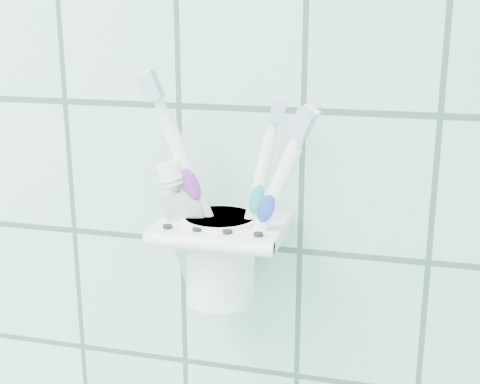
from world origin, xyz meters
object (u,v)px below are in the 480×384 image
(holder_bracket, at_px, (222,229))
(toothpaste_tube, at_px, (207,218))
(cup, at_px, (220,254))
(toothbrush_blue, at_px, (232,200))
(toothbrush_pink, at_px, (235,177))
(toothbrush_orange, at_px, (233,184))

(holder_bracket, bearing_deg, toothpaste_tube, -156.60)
(cup, xyz_separation_m, toothbrush_blue, (0.01, -0.01, 0.06))
(toothbrush_pink, bearing_deg, holder_bracket, -141.03)
(cup, distance_m, toothbrush_orange, 0.07)
(toothbrush_pink, relative_size, toothbrush_blue, 1.17)
(holder_bracket, relative_size, cup, 1.37)
(toothbrush_orange, distance_m, toothpaste_tube, 0.04)
(cup, bearing_deg, toothbrush_pink, 21.18)
(holder_bracket, height_order, toothpaste_tube, toothpaste_tube)
(holder_bracket, height_order, toothbrush_orange, toothbrush_orange)
(toothbrush_pink, relative_size, toothpaste_tube, 1.58)
(toothbrush_blue, xyz_separation_m, toothbrush_orange, (-0.00, 0.01, 0.01))
(holder_bracket, height_order, cup, same)
(toothbrush_pink, bearing_deg, toothbrush_blue, -88.95)
(toothbrush_pink, distance_m, toothbrush_blue, 0.02)
(holder_bracket, xyz_separation_m, toothbrush_pink, (0.01, 0.01, 0.05))
(holder_bracket, distance_m, toothbrush_orange, 0.04)
(toothbrush_pink, height_order, toothbrush_orange, toothbrush_pink)
(cup, bearing_deg, holder_bracket, -45.88)
(toothpaste_tube, bearing_deg, toothbrush_orange, 16.03)
(cup, xyz_separation_m, toothbrush_pink, (0.01, 0.01, 0.07))
(toothbrush_pink, distance_m, toothpaste_tube, 0.04)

